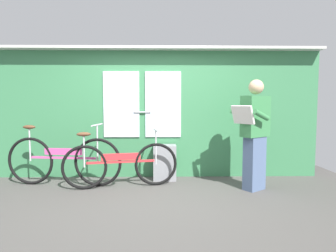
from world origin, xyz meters
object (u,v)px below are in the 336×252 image
Objects in this scene: passenger_reading_newspaper at (255,132)px; bicycle_near_door at (63,160)px; bicycle_leaning_behind at (120,164)px; trash_bin_by_wall at (165,162)px.

bicycle_near_door is at bearing -40.01° from passenger_reading_newspaper.
bicycle_leaning_behind is at bearing -39.01° from passenger_reading_newspaper.
bicycle_near_door reaches higher than bicycle_leaning_behind.
passenger_reading_newspaper is at bearing 1.38° from bicycle_near_door.
bicycle_leaning_behind is 2.02m from passenger_reading_newspaper.
bicycle_near_door reaches higher than trash_bin_by_wall.
trash_bin_by_wall is (0.66, 0.43, -0.07)m from bicycle_leaning_behind.
passenger_reading_newspaper is 1.52m from trash_bin_by_wall.
passenger_reading_newspaper reaches higher than bicycle_near_door.
passenger_reading_newspaper is (2.84, -0.27, 0.45)m from bicycle_near_door.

